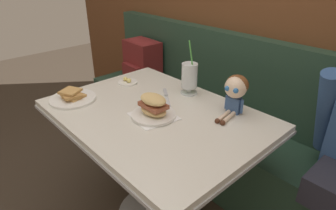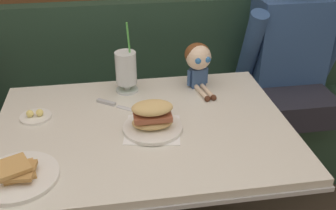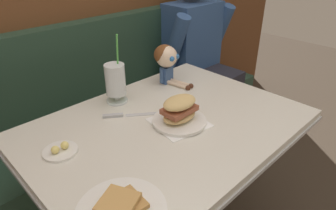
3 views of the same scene
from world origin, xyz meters
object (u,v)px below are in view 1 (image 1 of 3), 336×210
Objects in this scene: milkshake_glass at (189,77)px; sandwich_plate at (153,108)px; butter_knife at (166,95)px; toast_plate at (73,97)px; seated_doll at (236,89)px; backpack at (142,61)px; butter_saucer at (128,82)px.

milkshake_glass is 1.36× the size of sandwich_plate.
toast_plate is at bearing -126.47° from butter_knife.
toast_plate is 0.52m from butter_knife.
seated_doll reaches higher than backpack.
milkshake_glass is 0.92m from backpack.
toast_plate is 2.08× the size of butter_saucer.
butter_saucer is at bearing -170.13° from butter_knife.
toast_plate is at bearing -91.09° from butter_saucer.
toast_plate is at bearing -124.91° from milkshake_glass.
butter_knife is 0.89× the size of seated_doll.
butter_knife is (-0.14, 0.21, -0.04)m from sandwich_plate.
milkshake_glass is 0.34m from sandwich_plate.
butter_saucer is (0.01, 0.36, -0.01)m from toast_plate.
butter_saucer is at bearing 160.48° from sandwich_plate.
backpack is at bearing 151.07° from butter_knife.
butter_knife is 0.41m from seated_doll.
sandwich_plate is at bearing -19.52° from butter_saucer.
milkshake_glass reaches higher than toast_plate.
backpack is (-0.91, 0.64, -0.13)m from sandwich_plate.
milkshake_glass is at bearing 179.33° from seated_doll.
milkshake_glass is at bearing -20.23° from backpack.
seated_doll is (0.68, 0.53, 0.11)m from toast_plate.
toast_plate is at bearing -142.25° from seated_doll.
butter_knife is (0.30, 0.05, -0.00)m from butter_saucer.
toast_plate is at bearing -60.84° from backpack.
milkshake_glass is at bearing 55.09° from toast_plate.
butter_knife is 0.50× the size of backpack.
butter_saucer is (-0.37, -0.17, -0.09)m from milkshake_glass.
milkshake_glass reaches higher than backpack.
backpack is at bearing 159.77° from milkshake_glass.
toast_plate is 0.66m from milkshake_glass.
butter_knife is at bearing -163.03° from seated_doll.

